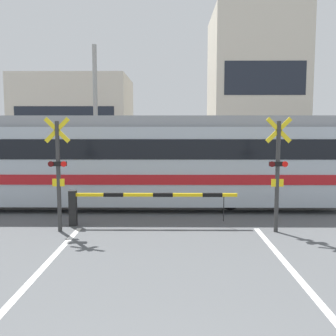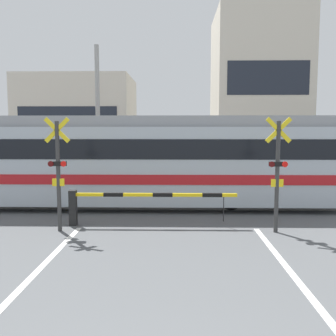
% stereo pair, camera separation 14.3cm
% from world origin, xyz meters
% --- Properties ---
extents(rail_track_near, '(50.00, 0.10, 0.08)m').
position_xyz_m(rail_track_near, '(0.00, 10.61, 0.04)').
color(rail_track_near, gray).
rests_on(rail_track_near, ground_plane).
extents(rail_track_far, '(50.00, 0.10, 0.08)m').
position_xyz_m(rail_track_far, '(0.00, 12.05, 0.04)').
color(rail_track_far, gray).
rests_on(rail_track_far, ground_plane).
extents(commuter_train, '(19.36, 2.98, 3.17)m').
position_xyz_m(commuter_train, '(-3.90, 11.33, 1.70)').
color(commuter_train, '#ADB7C1').
rests_on(commuter_train, ground_plane).
extents(crossing_barrier_near, '(4.75, 0.20, 1.01)m').
position_xyz_m(crossing_barrier_near, '(-1.30, 8.49, 0.73)').
color(crossing_barrier_near, black).
rests_on(crossing_barrier_near, ground_plane).
extents(crossing_barrier_far, '(4.75, 0.20, 1.01)m').
position_xyz_m(crossing_barrier_far, '(1.30, 14.20, 0.73)').
color(crossing_barrier_far, black).
rests_on(crossing_barrier_far, ground_plane).
extents(crossing_signal_left, '(0.68, 0.15, 3.05)m').
position_xyz_m(crossing_signal_left, '(-2.90, 7.89, 1.68)').
color(crossing_signal_left, '#333333').
rests_on(crossing_signal_left, ground_plane).
extents(crossing_signal_right, '(0.68, 0.15, 3.05)m').
position_xyz_m(crossing_signal_right, '(2.90, 7.89, 1.68)').
color(crossing_signal_right, '#333333').
rests_on(crossing_signal_right, ground_plane).
extents(pedestrian, '(0.38, 0.23, 1.77)m').
position_xyz_m(pedestrian, '(-1.20, 16.38, 1.03)').
color(pedestrian, '#23232D').
rests_on(pedestrian, ground_plane).
extents(building_left_of_street, '(7.90, 6.38, 6.51)m').
position_xyz_m(building_left_of_street, '(-7.00, 26.14, 3.25)').
color(building_left_of_street, beige).
rests_on(building_left_of_street, ground_plane).
extents(building_right_of_street, '(6.34, 6.38, 10.99)m').
position_xyz_m(building_right_of_street, '(6.22, 26.14, 5.50)').
color(building_right_of_street, beige).
rests_on(building_right_of_street, ground_plane).
extents(utility_pole_streetside, '(0.22, 0.22, 6.82)m').
position_xyz_m(utility_pole_streetside, '(-3.65, 16.70, 3.41)').
color(utility_pole_streetside, gray).
rests_on(utility_pole_streetside, ground_plane).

